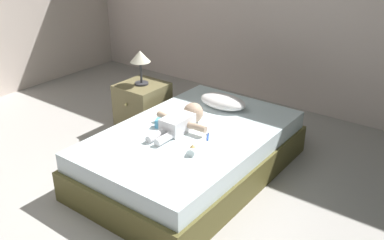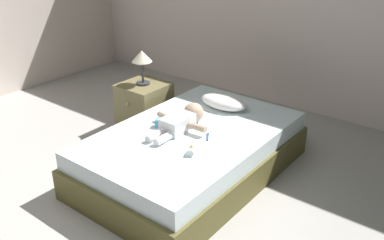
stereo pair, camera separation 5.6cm
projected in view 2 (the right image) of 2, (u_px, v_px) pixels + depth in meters
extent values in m
plane|color=#A8A39D|center=(94.00, 231.00, 3.05)|extent=(8.00, 8.00, 0.00)
cube|color=brown|center=(192.00, 160.00, 3.69)|extent=(1.25, 1.95, 0.26)
cube|color=white|center=(192.00, 139.00, 3.60)|extent=(1.20, 1.87, 0.16)
ellipsoid|color=white|center=(224.00, 102.00, 3.98)|extent=(0.47, 0.27, 0.13)
cube|color=white|center=(178.00, 124.00, 3.54)|extent=(0.18, 0.28, 0.13)
sphere|color=tan|center=(193.00, 113.00, 3.68)|extent=(0.18, 0.18, 0.18)
cylinder|color=tan|center=(166.00, 117.00, 3.66)|extent=(0.18, 0.08, 0.06)
cylinder|color=tan|center=(197.00, 127.00, 3.48)|extent=(0.18, 0.06, 0.06)
cylinder|color=white|center=(156.00, 135.00, 3.42)|extent=(0.06, 0.19, 0.06)
cylinder|color=white|center=(164.00, 139.00, 3.37)|extent=(0.06, 0.19, 0.06)
cube|color=blue|center=(208.00, 137.00, 3.45)|extent=(0.07, 0.11, 0.01)
cube|color=white|center=(208.00, 132.00, 3.50)|extent=(0.02, 0.03, 0.01)
cube|color=brown|center=(144.00, 107.00, 4.42)|extent=(0.45, 0.45, 0.51)
sphere|color=tan|center=(127.00, 104.00, 4.21)|extent=(0.03, 0.03, 0.03)
cylinder|color=#333338|center=(143.00, 83.00, 4.31)|extent=(0.14, 0.14, 0.02)
cylinder|color=#333338|center=(143.00, 72.00, 4.26)|extent=(0.02, 0.02, 0.22)
cone|color=beige|center=(142.00, 56.00, 4.19)|extent=(0.20, 0.20, 0.12)
cube|color=#53AAD6|center=(160.00, 123.00, 3.62)|extent=(0.10, 0.10, 0.07)
cylinder|color=white|center=(192.00, 151.00, 3.20)|extent=(0.09, 0.12, 0.06)
cone|color=#EABB6A|center=(192.00, 146.00, 3.18)|extent=(0.04, 0.04, 0.02)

